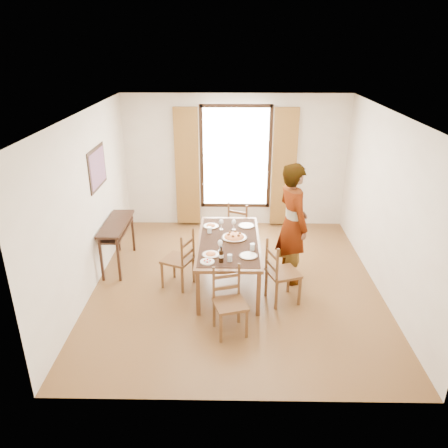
{
  "coord_description": "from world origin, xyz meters",
  "views": [
    {
      "loc": [
        -0.09,
        -6.15,
        3.67
      ],
      "look_at": [
        -0.19,
        0.1,
        1.0
      ],
      "focal_mm": 35.0,
      "sensor_mm": 36.0,
      "label": 1
    }
  ],
  "objects_px": {
    "pasta_platter": "(234,235)",
    "dining_table": "(229,244)",
    "man": "(293,224)",
    "console_table": "(117,229)"
  },
  "relations": [
    {
      "from": "man",
      "to": "pasta_platter",
      "type": "distance_m",
      "value": 0.93
    },
    {
      "from": "dining_table",
      "to": "man",
      "type": "xyz_separation_m",
      "value": [
        1.0,
        0.14,
        0.29
      ]
    },
    {
      "from": "console_table",
      "to": "man",
      "type": "xyz_separation_m",
      "value": [
        2.91,
        -0.43,
        0.3
      ]
    },
    {
      "from": "console_table",
      "to": "dining_table",
      "type": "xyz_separation_m",
      "value": [
        1.91,
        -0.58,
        0.01
      ]
    },
    {
      "from": "dining_table",
      "to": "man",
      "type": "distance_m",
      "value": 1.05
    },
    {
      "from": "dining_table",
      "to": "pasta_platter",
      "type": "bearing_deg",
      "value": 40.37
    },
    {
      "from": "pasta_platter",
      "to": "dining_table",
      "type": "bearing_deg",
      "value": -139.63
    },
    {
      "from": "console_table",
      "to": "pasta_platter",
      "type": "xyz_separation_m",
      "value": [
        2.0,
        -0.5,
        0.12
      ]
    },
    {
      "from": "console_table",
      "to": "pasta_platter",
      "type": "height_order",
      "value": "pasta_platter"
    },
    {
      "from": "dining_table",
      "to": "pasta_platter",
      "type": "xyz_separation_m",
      "value": [
        0.08,
        0.07,
        0.11
      ]
    }
  ]
}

